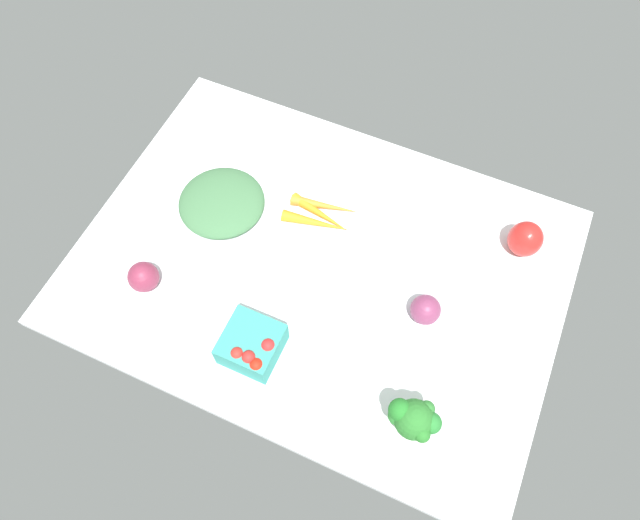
% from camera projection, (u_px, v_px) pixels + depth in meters
% --- Properties ---
extents(tablecloth, '(1.04, 0.76, 0.02)m').
position_uv_depth(tablecloth, '(320.00, 266.00, 1.29)').
color(tablecloth, white).
rests_on(tablecloth, ground).
extents(red_onion_center, '(0.06, 0.06, 0.06)m').
position_uv_depth(red_onion_center, '(425.00, 310.00, 1.20)').
color(red_onion_center, '#803659').
rests_on(red_onion_center, tablecloth).
extents(leafy_greens_clump, '(0.26, 0.26, 0.05)m').
position_uv_depth(leafy_greens_clump, '(222.00, 202.00, 1.33)').
color(leafy_greens_clump, '#427348').
rests_on(leafy_greens_clump, tablecloth).
extents(berry_basket, '(0.11, 0.11, 0.08)m').
position_uv_depth(berry_basket, '(252.00, 345.00, 1.16)').
color(berry_basket, teal).
rests_on(berry_basket, tablecloth).
extents(carrot_bunch, '(0.16, 0.10, 0.03)m').
position_uv_depth(carrot_bunch, '(320.00, 214.00, 1.33)').
color(carrot_bunch, orange).
rests_on(carrot_bunch, tablecloth).
extents(bell_pepper_red, '(0.09, 0.09, 0.09)m').
position_uv_depth(bell_pepper_red, '(525.00, 239.00, 1.26)').
color(bell_pepper_red, red).
rests_on(bell_pepper_red, tablecloth).
extents(broccoli_head, '(0.10, 0.08, 0.10)m').
position_uv_depth(broccoli_head, '(414.00, 419.00, 1.06)').
color(broccoli_head, '#A8BA73').
rests_on(broccoli_head, tablecloth).
extents(red_onion_near_basket, '(0.07, 0.07, 0.07)m').
position_uv_depth(red_onion_near_basket, '(143.00, 277.00, 1.23)').
color(red_onion_near_basket, '#842C45').
rests_on(red_onion_near_basket, tablecloth).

